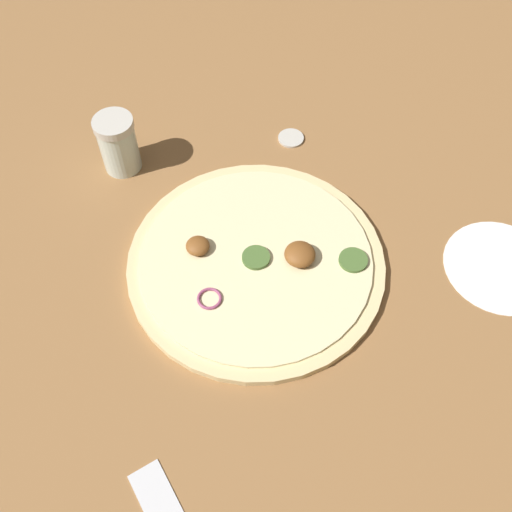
% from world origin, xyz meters
% --- Properties ---
extents(ground_plane, '(3.00, 3.00, 0.00)m').
position_xyz_m(ground_plane, '(0.00, 0.00, 0.00)').
color(ground_plane, olive).
extents(pizza, '(0.33, 0.33, 0.03)m').
position_xyz_m(pizza, '(0.00, -0.00, 0.01)').
color(pizza, beige).
rests_on(pizza, ground_plane).
extents(spice_jar, '(0.05, 0.05, 0.09)m').
position_xyz_m(spice_jar, '(0.07, 0.25, 0.04)').
color(spice_jar, silver).
rests_on(spice_jar, ground_plane).
extents(loose_cap, '(0.04, 0.04, 0.01)m').
position_xyz_m(loose_cap, '(0.22, 0.05, 0.00)').
color(loose_cap, beige).
rests_on(loose_cap, ground_plane).
extents(flour_patch, '(0.14, 0.14, 0.00)m').
position_xyz_m(flour_patch, '(0.14, -0.28, 0.00)').
color(flour_patch, white).
rests_on(flour_patch, ground_plane).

